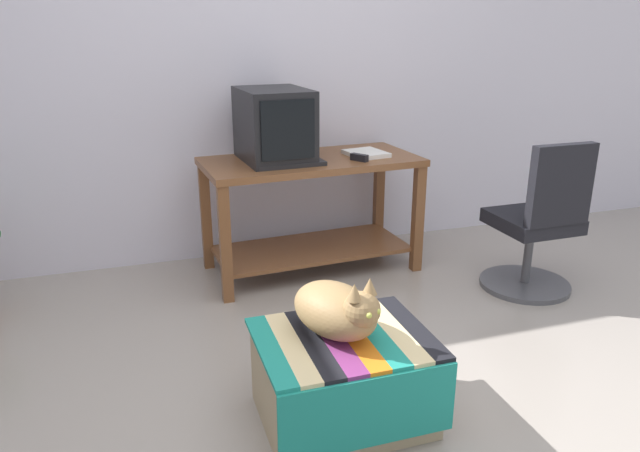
% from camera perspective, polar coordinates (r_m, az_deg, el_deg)
% --- Properties ---
extents(ground_plane, '(14.00, 14.00, 0.00)m').
position_cam_1_polar(ground_plane, '(2.41, 4.93, -19.17)').
color(ground_plane, '#9E9389').
extents(back_wall, '(8.00, 0.10, 2.60)m').
position_cam_1_polar(back_wall, '(3.86, -6.79, 16.13)').
color(back_wall, silver).
rests_on(back_wall, ground_plane).
extents(desk, '(1.32, 0.69, 0.71)m').
position_cam_1_polar(desk, '(3.63, -0.85, 2.98)').
color(desk, brown).
rests_on(desk, ground_plane).
extents(tv_monitor, '(0.41, 0.53, 0.42)m').
position_cam_1_polar(tv_monitor, '(3.50, -4.43, 9.60)').
color(tv_monitor, black).
rests_on(tv_monitor, desk).
extents(keyboard, '(0.41, 0.17, 0.02)m').
position_cam_1_polar(keyboard, '(3.38, -2.93, 6.00)').
color(keyboard, black).
rests_on(keyboard, desk).
extents(book, '(0.25, 0.28, 0.03)m').
position_cam_1_polar(book, '(3.66, 4.45, 6.99)').
color(book, white).
rests_on(book, desk).
extents(ottoman_with_blanket, '(0.66, 0.54, 0.36)m').
position_cam_1_polar(ottoman_with_blanket, '(2.36, 2.29, -14.46)').
color(ottoman_with_blanket, tan).
rests_on(ottoman_with_blanket, ground_plane).
extents(cat, '(0.38, 0.48, 0.27)m').
position_cam_1_polar(cat, '(2.23, 1.78, -8.06)').
color(cat, '#9E7A4C').
rests_on(cat, ottoman_with_blanket).
extents(office_chair, '(0.52, 0.52, 0.89)m').
position_cam_1_polar(office_chair, '(3.56, 20.29, -0.18)').
color(office_chair, '#4C4C51').
rests_on(office_chair, ground_plane).
extents(stapler, '(0.09, 0.11, 0.04)m').
position_cam_1_polar(stapler, '(3.51, 3.81, 6.61)').
color(stapler, black).
rests_on(stapler, desk).
extents(pen, '(0.09, 0.12, 0.01)m').
position_cam_1_polar(pen, '(3.66, 3.68, 6.86)').
color(pen, '#2351B2').
rests_on(pen, desk).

